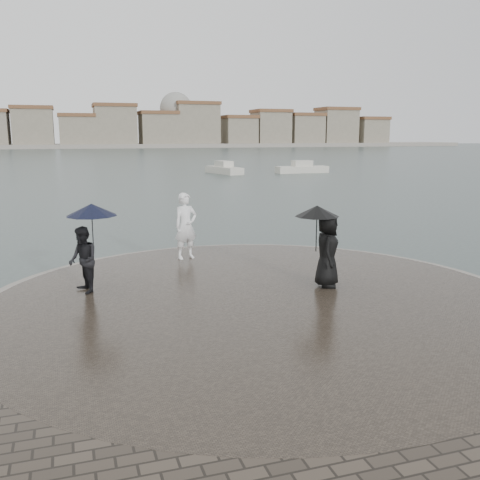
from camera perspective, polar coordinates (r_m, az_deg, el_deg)
name	(u,v)px	position (r m, az deg, el deg)	size (l,w,h in m)	color
ground	(332,382)	(9.06, 9.74, -14.75)	(400.00, 400.00, 0.00)	#2B3835
kerb_ring	(258,308)	(11.97, 1.94, -7.22)	(12.50, 12.50, 0.32)	gray
quay_tip	(258,307)	(11.97, 1.94, -7.13)	(11.90, 11.90, 0.36)	#2D261E
statue	(186,226)	(15.62, -5.80, 1.50)	(0.70, 0.46, 1.93)	white
visitor_left	(86,242)	(12.66, -16.10, -0.19)	(1.21, 1.16, 2.04)	black
visitor_right	(325,240)	(12.79, 9.03, -0.04)	(1.22, 1.14, 1.95)	black
far_skyline	(54,129)	(167.91, -19.18, 11.14)	(260.00, 20.00, 37.00)	gray
boats	(169,176)	(47.89, -7.63, 6.81)	(40.36, 22.33, 1.50)	beige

